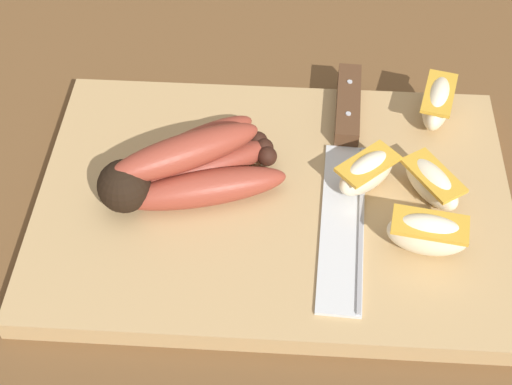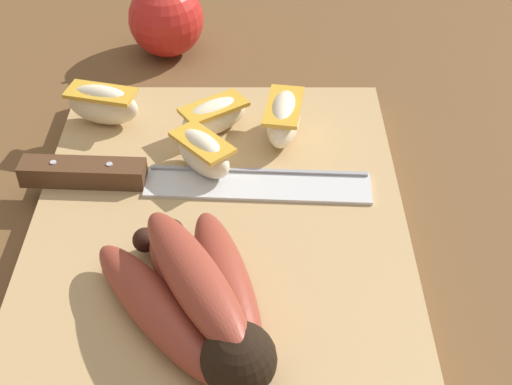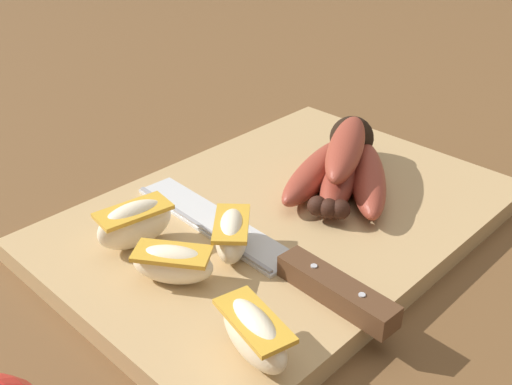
{
  "view_description": "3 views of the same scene",
  "coord_description": "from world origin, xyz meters",
  "px_view_note": "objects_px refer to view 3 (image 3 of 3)",
  "views": [
    {
      "loc": [
        -0.01,
        0.41,
        0.52
      ],
      "look_at": [
        0.01,
        0.01,
        0.06
      ],
      "focal_mm": 53.03,
      "sensor_mm": 36.0,
      "label": 1
    },
    {
      "loc": [
        0.37,
        0.01,
        0.39
      ],
      "look_at": [
        -0.02,
        0.01,
        0.04
      ],
      "focal_mm": 49.91,
      "sensor_mm": 36.0,
      "label": 2
    },
    {
      "loc": [
        -0.35,
        -0.33,
        0.31
      ],
      "look_at": [
        -0.01,
        0.01,
        0.03
      ],
      "focal_mm": 42.84,
      "sensor_mm": 36.0,
      "label": 3
    }
  ],
  "objects_px": {
    "apple_wedge_middle": "(254,334)",
    "chefs_knife": "(288,264)",
    "apple_wedge_extra": "(232,235)",
    "apple_wedge_far": "(173,263)",
    "apple_wedge_near": "(135,223)",
    "banana_bunch": "(345,164)"
  },
  "relations": [
    {
      "from": "apple_wedge_middle",
      "to": "chefs_knife",
      "type": "bearing_deg",
      "value": 28.15
    },
    {
      "from": "apple_wedge_extra",
      "to": "apple_wedge_far",
      "type": "bearing_deg",
      "value": 173.29
    },
    {
      "from": "apple_wedge_near",
      "to": "apple_wedge_extra",
      "type": "xyz_separation_m",
      "value": [
        0.05,
        -0.07,
        -0.0
      ]
    },
    {
      "from": "apple_wedge_near",
      "to": "apple_wedge_middle",
      "type": "bearing_deg",
      "value": -98.21
    },
    {
      "from": "apple_wedge_near",
      "to": "banana_bunch",
      "type": "bearing_deg",
      "value": -16.52
    },
    {
      "from": "banana_bunch",
      "to": "chefs_knife",
      "type": "xyz_separation_m",
      "value": [
        -0.14,
        -0.05,
        -0.01
      ]
    },
    {
      "from": "chefs_knife",
      "to": "apple_wedge_extra",
      "type": "distance_m",
      "value": 0.05
    },
    {
      "from": "banana_bunch",
      "to": "apple_wedge_middle",
      "type": "xyz_separation_m",
      "value": [
        -0.23,
        -0.1,
        -0.0
      ]
    },
    {
      "from": "banana_bunch",
      "to": "apple_wedge_far",
      "type": "relative_size",
      "value": 2.43
    },
    {
      "from": "banana_bunch",
      "to": "apple_wedge_extra",
      "type": "height_order",
      "value": "banana_bunch"
    },
    {
      "from": "apple_wedge_middle",
      "to": "apple_wedge_extra",
      "type": "distance_m",
      "value": 0.11
    },
    {
      "from": "banana_bunch",
      "to": "apple_wedge_near",
      "type": "bearing_deg",
      "value": 163.48
    },
    {
      "from": "apple_wedge_near",
      "to": "apple_wedge_extra",
      "type": "height_order",
      "value": "apple_wedge_near"
    },
    {
      "from": "chefs_knife",
      "to": "apple_wedge_middle",
      "type": "xyz_separation_m",
      "value": [
        -0.08,
        -0.04,
        0.01
      ]
    },
    {
      "from": "banana_bunch",
      "to": "apple_wedge_extra",
      "type": "distance_m",
      "value": 0.16
    },
    {
      "from": "apple_wedge_near",
      "to": "apple_wedge_middle",
      "type": "xyz_separation_m",
      "value": [
        -0.02,
        -0.16,
        -0.0
      ]
    },
    {
      "from": "banana_bunch",
      "to": "apple_wedge_extra",
      "type": "bearing_deg",
      "value": -177.8
    },
    {
      "from": "apple_wedge_near",
      "to": "apple_wedge_middle",
      "type": "relative_size",
      "value": 0.99
    },
    {
      "from": "chefs_knife",
      "to": "apple_wedge_far",
      "type": "distance_m",
      "value": 0.09
    },
    {
      "from": "chefs_knife",
      "to": "apple_wedge_far",
      "type": "relative_size",
      "value": 4.24
    },
    {
      "from": "chefs_knife",
      "to": "apple_wedge_middle",
      "type": "height_order",
      "value": "apple_wedge_middle"
    },
    {
      "from": "apple_wedge_near",
      "to": "apple_wedge_far",
      "type": "xyz_separation_m",
      "value": [
        -0.01,
        -0.06,
        -0.0
      ]
    }
  ]
}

